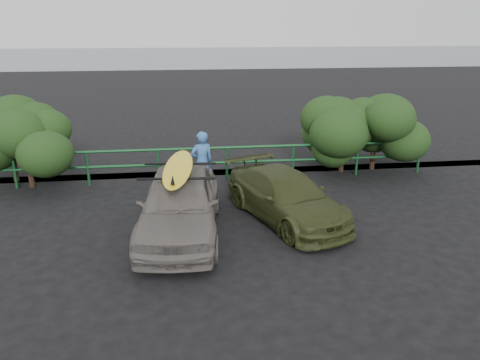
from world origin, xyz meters
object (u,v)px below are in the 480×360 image
object	(u,v)px
guardrail	(193,165)
surfboard	(178,168)
sedan	(180,203)
man	(202,163)
olive_vehicle	(286,197)

from	to	relation	value
guardrail	surfboard	world-z (taller)	surfboard
sedan	man	xyz separation A→B (m)	(0.61, 2.60, 0.14)
sedan	olive_vehicle	world-z (taller)	sedan
guardrail	sedan	xyz separation A→B (m)	(-0.39, -3.60, 0.20)
guardrail	olive_vehicle	bearing A→B (deg)	-55.46
guardrail	man	xyz separation A→B (m)	(0.22, -1.00, 0.35)
man	surfboard	bearing A→B (deg)	61.72
sedan	surfboard	size ratio (longest dim) A/B	1.48
olive_vehicle	surfboard	distance (m)	2.73
sedan	olive_vehicle	bearing A→B (deg)	16.88
surfboard	sedan	bearing A→B (deg)	-175.19
olive_vehicle	surfboard	size ratio (longest dim) A/B	1.36
guardrail	surfboard	bearing A→B (deg)	-96.14
guardrail	man	bearing A→B (deg)	-77.36
guardrail	olive_vehicle	size ratio (longest dim) A/B	3.59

